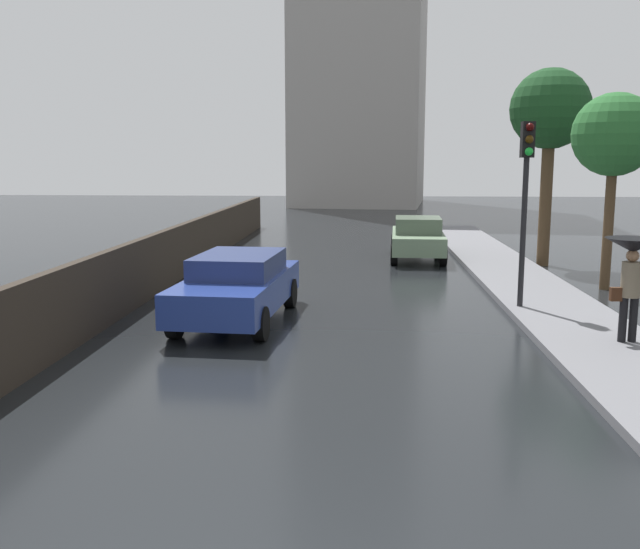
{
  "coord_description": "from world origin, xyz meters",
  "views": [
    {
      "loc": [
        0.85,
        -4.3,
        3.31
      ],
      "look_at": [
        0.07,
        8.42,
        1.22
      ],
      "focal_mm": 39.34,
      "sensor_mm": 36.0,
      "label": 1
    }
  ],
  "objects_px": {
    "car_blue_near_kerb": "(238,286)",
    "street_tree_near": "(614,137)",
    "traffic_light": "(526,179)",
    "street_tree_far": "(550,112)",
    "pedestrian_with_umbrella_far": "(632,260)",
    "car_green_mid_road": "(418,238)"
  },
  "relations": [
    {
      "from": "car_green_mid_road",
      "to": "street_tree_far",
      "type": "distance_m",
      "value": 5.68
    },
    {
      "from": "pedestrian_with_umbrella_far",
      "to": "street_tree_far",
      "type": "height_order",
      "value": "street_tree_far"
    },
    {
      "from": "traffic_light",
      "to": "street_tree_far",
      "type": "xyz_separation_m",
      "value": [
        2.24,
        7.08,
        1.83
      ]
    },
    {
      "from": "car_blue_near_kerb",
      "to": "pedestrian_with_umbrella_far",
      "type": "relative_size",
      "value": 2.57
    },
    {
      "from": "street_tree_near",
      "to": "street_tree_far",
      "type": "height_order",
      "value": "street_tree_far"
    },
    {
      "from": "car_blue_near_kerb",
      "to": "pedestrian_with_umbrella_far",
      "type": "distance_m",
      "value": 7.48
    },
    {
      "from": "pedestrian_with_umbrella_far",
      "to": "traffic_light",
      "type": "distance_m",
      "value": 3.44
    },
    {
      "from": "pedestrian_with_umbrella_far",
      "to": "car_blue_near_kerb",
      "type": "bearing_deg",
      "value": 162.99
    },
    {
      "from": "street_tree_near",
      "to": "street_tree_far",
      "type": "bearing_deg",
      "value": 97.67
    },
    {
      "from": "car_blue_near_kerb",
      "to": "traffic_light",
      "type": "xyz_separation_m",
      "value": [
        6.01,
        1.17,
        2.16
      ]
    },
    {
      "from": "car_blue_near_kerb",
      "to": "car_green_mid_road",
      "type": "xyz_separation_m",
      "value": [
        4.39,
        9.38,
        -0.01
      ]
    },
    {
      "from": "street_tree_far",
      "to": "car_blue_near_kerb",
      "type": "bearing_deg",
      "value": -134.98
    },
    {
      "from": "pedestrian_with_umbrella_far",
      "to": "street_tree_near",
      "type": "height_order",
      "value": "street_tree_near"
    },
    {
      "from": "pedestrian_with_umbrella_far",
      "to": "street_tree_near",
      "type": "relative_size",
      "value": 0.37
    },
    {
      "from": "car_blue_near_kerb",
      "to": "street_tree_near",
      "type": "xyz_separation_m",
      "value": [
        8.8,
        4.14,
        3.13
      ]
    },
    {
      "from": "traffic_light",
      "to": "street_tree_far",
      "type": "relative_size",
      "value": 0.65
    },
    {
      "from": "traffic_light",
      "to": "street_tree_far",
      "type": "distance_m",
      "value": 7.65
    },
    {
      "from": "pedestrian_with_umbrella_far",
      "to": "street_tree_far",
      "type": "xyz_separation_m",
      "value": [
        1.03,
        10.03,
        3.15
      ]
    },
    {
      "from": "traffic_light",
      "to": "car_blue_near_kerb",
      "type": "bearing_deg",
      "value": -168.96
    },
    {
      "from": "street_tree_far",
      "to": "traffic_light",
      "type": "bearing_deg",
      "value": -107.54
    },
    {
      "from": "car_green_mid_road",
      "to": "traffic_light",
      "type": "height_order",
      "value": "traffic_light"
    },
    {
      "from": "car_blue_near_kerb",
      "to": "street_tree_near",
      "type": "bearing_deg",
      "value": -150.43
    }
  ]
}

